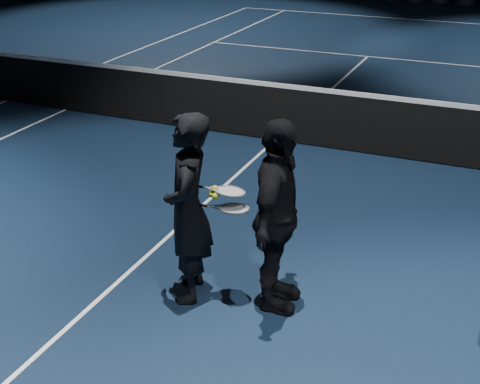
# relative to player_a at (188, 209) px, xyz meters

# --- Properties ---
(floor) EXTENTS (36.00, 36.00, 0.00)m
(floor) POSITION_rel_player_a_xyz_m (-0.79, 4.53, -0.95)
(floor) COLOR black
(floor) RESTS_ON ground
(court_lines) EXTENTS (10.98, 23.78, 0.01)m
(court_lines) POSITION_rel_player_a_xyz_m (-0.79, 4.53, -0.94)
(court_lines) COLOR white
(court_lines) RESTS_ON floor
(net_mesh) EXTENTS (12.80, 0.02, 0.86)m
(net_mesh) POSITION_rel_player_a_xyz_m (-0.79, 4.53, -0.50)
(net_mesh) COLOR black
(net_mesh) RESTS_ON floor
(net_tape) EXTENTS (12.80, 0.03, 0.07)m
(net_tape) POSITION_rel_player_a_xyz_m (-0.79, 4.53, -0.03)
(net_tape) COLOR white
(net_tape) RESTS_ON net_mesh
(player_a) EXTENTS (0.66, 0.80, 1.89)m
(player_a) POSITION_rel_player_a_xyz_m (0.00, 0.00, 0.00)
(player_a) COLOR black
(player_a) RESTS_ON floor
(player_b) EXTENTS (0.60, 1.16, 1.89)m
(player_b) POSITION_rel_player_a_xyz_m (0.83, 0.16, 0.00)
(player_b) COLOR black
(player_b) RESTS_ON floor
(racket_lower) EXTENTS (0.71, 0.35, 0.03)m
(racket_lower) POSITION_rel_player_a_xyz_m (0.44, 0.09, 0.05)
(racket_lower) COLOR black
(racket_lower) RESTS_ON player_a
(racket_upper) EXTENTS (0.71, 0.39, 0.10)m
(racket_upper) POSITION_rel_player_a_xyz_m (0.39, 0.12, 0.20)
(racket_upper) COLOR black
(racket_upper) RESTS_ON player_b
(tennis_balls) EXTENTS (0.12, 0.10, 0.12)m
(tennis_balls) POSITION_rel_player_a_xyz_m (0.25, 0.05, 0.19)
(tennis_balls) COLOR #AEC62A
(tennis_balls) RESTS_ON racket_upper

